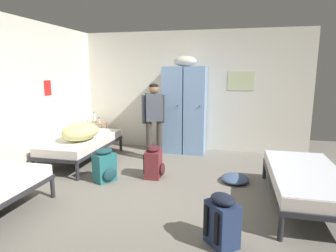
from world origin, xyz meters
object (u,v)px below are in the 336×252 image
(locker_bank, at_px, (185,108))
(person_traveler, at_px, (154,114))
(bed_right, at_px, (306,178))
(water_bottle, at_px, (94,118))
(bedding_heap, at_px, (81,132))
(clothes_pile_denim, at_px, (235,179))
(bed_left_rear, at_px, (82,143))
(backpack_maroon, at_px, (154,162))
(backpack_navy, at_px, (223,221))
(lotion_bottle, at_px, (99,121))
(backpack_teal, at_px, (105,166))
(shelf_unit, at_px, (98,132))

(locker_bank, height_order, person_traveler, locker_bank)
(bed_right, distance_m, water_bottle, 4.71)
(bedding_heap, height_order, clothes_pile_denim, bedding_heap)
(bed_left_rear, height_order, person_traveler, person_traveler)
(person_traveler, height_order, backpack_maroon, person_traveler)
(bed_right, xyz_separation_m, clothes_pile_denim, (-0.89, 0.65, -0.33))
(bedding_heap, relative_size, backpack_navy, 1.53)
(bedding_heap, xyz_separation_m, backpack_maroon, (1.51, -0.31, -0.39))
(backpack_maroon, bearing_deg, lotion_bottle, 137.94)
(bed_left_rear, bearing_deg, person_traveler, 19.75)
(clothes_pile_denim, bearing_deg, bed_right, -35.98)
(backpack_navy, height_order, clothes_pile_denim, backpack_navy)
(bedding_heap, distance_m, clothes_pile_denim, 2.90)
(locker_bank, distance_m, backpack_navy, 3.55)
(locker_bank, relative_size, backpack_teal, 3.76)
(backpack_navy, bearing_deg, water_bottle, 133.21)
(person_traveler, xyz_separation_m, water_bottle, (-1.66, 0.69, -0.23))
(bed_right, bearing_deg, person_traveler, 148.64)
(shelf_unit, distance_m, person_traveler, 1.81)
(backpack_teal, bearing_deg, backpack_navy, -34.41)
(water_bottle, bearing_deg, bed_left_rear, -74.25)
(bedding_heap, bearing_deg, lotion_bottle, 101.94)
(locker_bank, height_order, bed_left_rear, locker_bank)
(water_bottle, distance_m, backpack_maroon, 2.59)
(backpack_navy, xyz_separation_m, clothes_pile_denim, (0.12, 1.77, -0.20))
(bed_left_rear, distance_m, lotion_bottle, 1.15)
(locker_bank, bearing_deg, backpack_navy, -73.52)
(clothes_pile_denim, bearing_deg, lotion_bottle, 154.16)
(bed_right, bearing_deg, clothes_pile_denim, 144.02)
(bedding_heap, height_order, backpack_maroon, bedding_heap)
(bed_right, height_order, water_bottle, water_bottle)
(locker_bank, xyz_separation_m, bedding_heap, (-1.72, -1.36, -0.32))
(shelf_unit, distance_m, bedding_heap, 1.42)
(person_traveler, xyz_separation_m, backpack_teal, (-0.45, -1.32, -0.66))
(shelf_unit, height_order, person_traveler, person_traveler)
(locker_bank, height_order, backpack_maroon, locker_bank)
(water_bottle, height_order, lotion_bottle, water_bottle)
(backpack_maroon, xyz_separation_m, backpack_teal, (-0.72, -0.35, 0.00))
(bedding_heap, distance_m, person_traveler, 1.43)
(shelf_unit, distance_m, water_bottle, 0.35)
(bed_left_rear, relative_size, clothes_pile_denim, 3.89)
(shelf_unit, xyz_separation_m, person_traveler, (1.58, -0.67, 0.57))
(person_traveler, bearing_deg, backpack_maroon, -74.28)
(backpack_navy, distance_m, clothes_pile_denim, 1.79)
(locker_bank, distance_m, shelf_unit, 2.16)
(backpack_maroon, distance_m, backpack_teal, 0.80)
(water_bottle, distance_m, clothes_pile_denim, 3.67)
(water_bottle, bearing_deg, bed_right, -28.07)
(bed_left_rear, height_order, backpack_navy, backpack_navy)
(bedding_heap, height_order, backpack_teal, bedding_heap)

